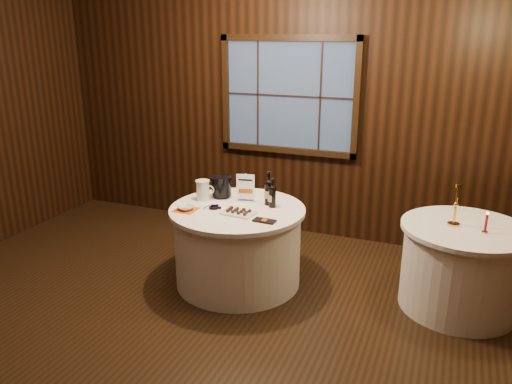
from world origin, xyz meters
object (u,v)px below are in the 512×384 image
at_px(side_table, 461,267).
at_px(grape_bunch, 214,207).
at_px(chocolate_box, 265,221).
at_px(ice_bucket, 222,186).
at_px(chocolate_plate, 238,212).
at_px(glass_pitcher, 203,190).
at_px(port_bottle_left, 269,190).
at_px(main_table, 238,245).
at_px(cracker_bowl, 186,208).
at_px(brass_candlestick, 455,211).
at_px(port_bottle_right, 272,195).
at_px(red_candle, 486,225).
at_px(sign_stand, 245,192).

bearing_deg(side_table, grape_bunch, -169.02).
bearing_deg(chocolate_box, ice_bucket, 147.22).
relative_size(chocolate_plate, chocolate_box, 1.62).
distance_m(chocolate_box, glass_pitcher, 0.84).
distance_m(port_bottle_left, chocolate_box, 0.47).
distance_m(main_table, cracker_bowl, 0.63).
height_order(main_table, brass_candlestick, brass_candlestick).
height_order(ice_bucket, glass_pitcher, ice_bucket).
xyz_separation_m(side_table, grape_bunch, (-2.18, -0.42, 0.40)).
bearing_deg(cracker_bowl, port_bottle_left, 33.62).
relative_size(port_bottle_left, cracker_bowl, 2.22).
xyz_separation_m(port_bottle_right, red_candle, (1.84, 0.06, -0.05)).
distance_m(port_bottle_right, chocolate_plate, 0.38).
distance_m(ice_bucket, cracker_bowl, 0.50).
bearing_deg(port_bottle_left, chocolate_plate, -113.31).
xyz_separation_m(side_table, port_bottle_right, (-1.70, -0.15, 0.50)).
bearing_deg(side_table, red_candle, -33.88).
height_order(port_bottle_right, red_candle, port_bottle_right).
bearing_deg(side_table, chocolate_box, -161.85).
distance_m(grape_bunch, brass_candlestick, 2.12).
distance_m(main_table, sign_stand, 0.52).
bearing_deg(ice_bucket, side_table, 1.63).
bearing_deg(chocolate_box, port_bottle_right, 103.89).
relative_size(sign_stand, cracker_bowl, 1.92).
distance_m(grape_bunch, cracker_bowl, 0.26).
xyz_separation_m(port_bottle_left, cracker_bowl, (-0.66, -0.44, -0.12)).
relative_size(port_bottle_right, grape_bunch, 1.52).
distance_m(port_bottle_right, grape_bunch, 0.56).
xyz_separation_m(chocolate_plate, chocolate_box, (0.29, -0.09, -0.01)).
bearing_deg(glass_pitcher, port_bottle_left, -5.89).
distance_m(sign_stand, red_candle, 2.14).
xyz_separation_m(main_table, red_candle, (2.14, 0.21, 0.46)).
relative_size(port_bottle_right, brass_candlestick, 0.76).
bearing_deg(main_table, port_bottle_right, 26.57).
bearing_deg(chocolate_box, side_table, 21.69).
bearing_deg(sign_stand, glass_pitcher, -176.83).
distance_m(side_table, glass_pitcher, 2.46).
bearing_deg(port_bottle_right, side_table, 29.65).
height_order(side_table, sign_stand, sign_stand).
height_order(sign_stand, cracker_bowl, sign_stand).
bearing_deg(sign_stand, grape_bunch, -130.73).
bearing_deg(grape_bunch, ice_bucket, 105.14).
relative_size(main_table, side_table, 1.19).
relative_size(cracker_bowl, brass_candlestick, 0.40).
distance_m(chocolate_plate, glass_pitcher, 0.54).
bearing_deg(red_candle, chocolate_plate, -170.36).
bearing_deg(side_table, main_table, -171.47).
bearing_deg(brass_candlestick, chocolate_plate, -166.54).
bearing_deg(side_table, glass_pitcher, -175.04).
height_order(sign_stand, red_candle, sign_stand).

